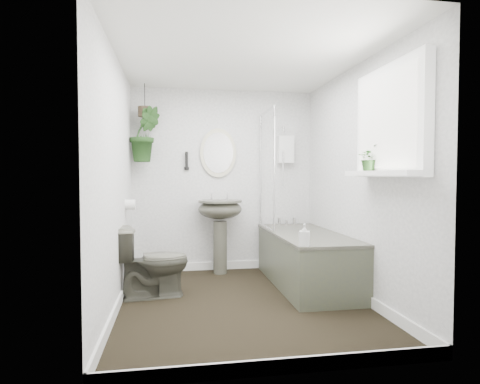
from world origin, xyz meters
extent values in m
cube|color=black|center=(0.00, 0.00, -0.01)|extent=(2.30, 2.80, 0.02)
cube|color=white|center=(0.00, 0.00, 2.31)|extent=(2.30, 2.80, 0.02)
cube|color=white|center=(0.00, 1.41, 1.15)|extent=(2.30, 0.02, 2.30)
cube|color=white|center=(0.00, -1.41, 1.15)|extent=(2.30, 0.02, 2.30)
cube|color=white|center=(-1.16, 0.00, 1.15)|extent=(0.02, 2.80, 2.30)
cube|color=white|center=(1.16, 0.00, 1.15)|extent=(0.02, 2.80, 2.30)
cube|color=white|center=(0.00, 0.00, 0.05)|extent=(2.30, 2.80, 0.10)
cube|color=white|center=(0.80, 1.34, 1.55)|extent=(0.20, 0.10, 0.35)
ellipsoid|color=beige|center=(-0.08, 1.37, 1.50)|extent=(0.46, 0.03, 0.62)
cylinder|color=black|center=(-0.48, 1.36, 1.40)|extent=(0.04, 0.04, 0.22)
cylinder|color=white|center=(-1.10, 0.70, 0.90)|extent=(0.11, 0.11, 0.11)
cube|color=white|center=(1.09, -0.70, 1.65)|extent=(0.08, 1.00, 0.90)
cube|color=white|center=(1.02, -0.70, 1.23)|extent=(0.18, 1.00, 0.04)
cube|color=white|center=(1.04, -0.70, 1.65)|extent=(0.01, 0.86, 0.76)
imported|color=#45453A|center=(-0.85, 0.34, 0.36)|extent=(0.74, 0.49, 0.71)
imported|color=black|center=(1.01, -0.50, 1.36)|extent=(0.25, 0.24, 0.22)
imported|color=black|center=(-0.97, 1.19, 1.70)|extent=(0.41, 0.36, 0.65)
imported|color=#342F2E|center=(0.51, -0.29, 0.68)|extent=(0.12, 0.12, 0.20)
cylinder|color=#3E3121|center=(-0.97, 1.19, 1.97)|extent=(0.16, 0.16, 0.12)
camera|label=1|loc=(-0.65, -3.71, 1.21)|focal=30.00mm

